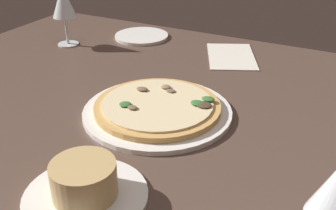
% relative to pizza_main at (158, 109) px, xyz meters
% --- Properties ---
extents(dining_table, '(1.50, 1.10, 0.04)m').
position_rel_pizza_main_xyz_m(dining_table, '(-0.05, 0.01, -0.03)').
color(dining_table, brown).
rests_on(dining_table, ground).
extents(pizza_main, '(0.30, 0.30, 0.03)m').
position_rel_pizza_main_xyz_m(pizza_main, '(0.00, 0.00, 0.00)').
color(pizza_main, white).
rests_on(pizza_main, dining_table).
extents(ramekin_on_saucer, '(0.19, 0.19, 0.06)m').
position_rel_pizza_main_xyz_m(ramekin_on_saucer, '(-0.03, 0.28, 0.01)').
color(ramekin_on_saucer, white).
rests_on(ramekin_on_saucer, dining_table).
extents(wine_glass_far, '(0.07, 0.07, 0.17)m').
position_rel_pizza_main_xyz_m(wine_glass_far, '(0.44, -0.25, 0.11)').
color(wine_glass_far, silver).
rests_on(wine_glass_far, dining_table).
extents(side_plate, '(0.16, 0.16, 0.01)m').
position_rel_pizza_main_xyz_m(side_plate, '(0.28, -0.40, -0.01)').
color(side_plate, white).
rests_on(side_plate, dining_table).
extents(paper_menu, '(0.20, 0.23, 0.00)m').
position_rel_pizza_main_xyz_m(paper_menu, '(-0.03, -0.38, -0.01)').
color(paper_menu, silver).
rests_on(paper_menu, dining_table).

